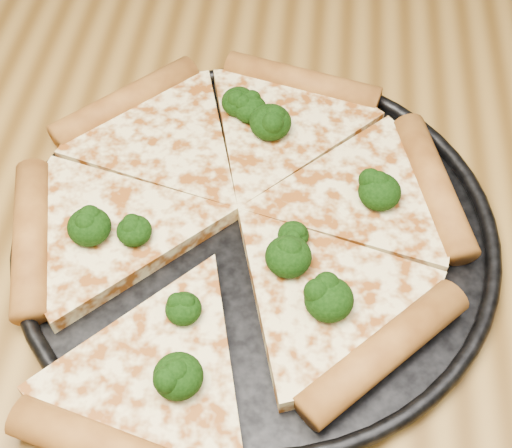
# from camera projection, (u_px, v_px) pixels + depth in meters

# --- Properties ---
(dining_table) EXTENTS (1.20, 0.90, 0.75)m
(dining_table) POSITION_uv_depth(u_px,v_px,m) (155.00, 260.00, 0.70)
(dining_table) COLOR brown
(dining_table) RESTS_ON ground
(pizza_pan) EXTENTS (0.40, 0.40, 0.02)m
(pizza_pan) POSITION_uv_depth(u_px,v_px,m) (256.00, 230.00, 0.60)
(pizza_pan) COLOR black
(pizza_pan) RESTS_ON dining_table
(pizza) EXTENTS (0.39, 0.44, 0.03)m
(pizza) POSITION_uv_depth(u_px,v_px,m) (234.00, 218.00, 0.59)
(pizza) COLOR beige
(pizza) RESTS_ON pizza_pan
(broccoli_florets) EXTENTS (0.26, 0.31, 0.03)m
(broccoli_florets) POSITION_uv_depth(u_px,v_px,m) (253.00, 219.00, 0.58)
(broccoli_florets) COLOR black
(broccoli_florets) RESTS_ON pizza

